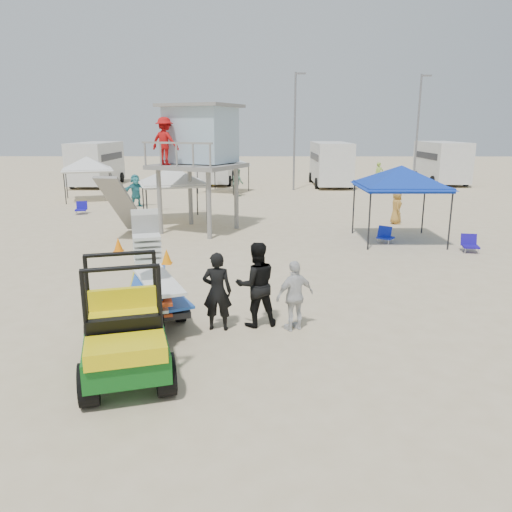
{
  "coord_description": "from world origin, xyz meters",
  "views": [
    {
      "loc": [
        0.59,
        -8.81,
        4.35
      ],
      "look_at": [
        0.5,
        3.0,
        1.3
      ],
      "focal_mm": 35.0,
      "sensor_mm": 36.0,
      "label": 1
    }
  ],
  "objects_px": {
    "utility_cart": "(122,322)",
    "canopy_blue": "(402,169)",
    "surf_trailer": "(151,285)",
    "lifeguard_tower": "(195,140)",
    "man_left": "(217,291)"
  },
  "relations": [
    {
      "from": "man_left",
      "to": "lifeguard_tower",
      "type": "xyz_separation_m",
      "value": [
        -1.77,
        10.99,
        2.97
      ]
    },
    {
      "from": "utility_cart",
      "to": "canopy_blue",
      "type": "xyz_separation_m",
      "value": [
        7.86,
        11.0,
        1.82
      ]
    },
    {
      "from": "surf_trailer",
      "to": "lifeguard_tower",
      "type": "distance_m",
      "value": 11.08
    },
    {
      "from": "man_left",
      "to": "utility_cart",
      "type": "bearing_deg",
      "value": 56.1
    },
    {
      "from": "man_left",
      "to": "canopy_blue",
      "type": "distance_m",
      "value": 11.15
    },
    {
      "from": "man_left",
      "to": "lifeguard_tower",
      "type": "bearing_deg",
      "value": -77.96
    },
    {
      "from": "lifeguard_tower",
      "to": "man_left",
      "type": "bearing_deg",
      "value": -80.84
    },
    {
      "from": "man_left",
      "to": "canopy_blue",
      "type": "height_order",
      "value": "canopy_blue"
    },
    {
      "from": "surf_trailer",
      "to": "lifeguard_tower",
      "type": "bearing_deg",
      "value": 91.36
    },
    {
      "from": "surf_trailer",
      "to": "man_left",
      "type": "height_order",
      "value": "surf_trailer"
    },
    {
      "from": "utility_cart",
      "to": "surf_trailer",
      "type": "distance_m",
      "value": 2.34
    },
    {
      "from": "canopy_blue",
      "to": "utility_cart",
      "type": "bearing_deg",
      "value": -125.55
    },
    {
      "from": "lifeguard_tower",
      "to": "canopy_blue",
      "type": "height_order",
      "value": "lifeguard_tower"
    },
    {
      "from": "utility_cart",
      "to": "canopy_blue",
      "type": "distance_m",
      "value": 13.65
    },
    {
      "from": "surf_trailer",
      "to": "canopy_blue",
      "type": "xyz_separation_m",
      "value": [
        7.86,
        8.66,
        1.87
      ]
    }
  ]
}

